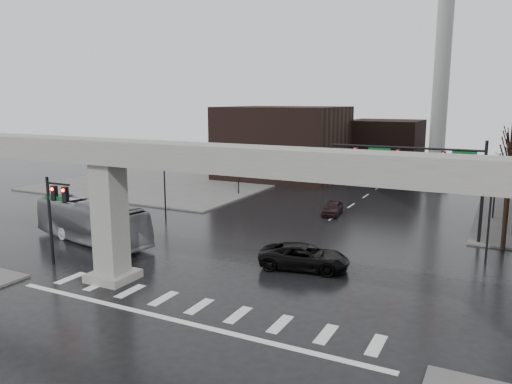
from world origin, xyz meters
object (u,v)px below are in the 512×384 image
signal_mast_arm (432,166)px  city_bus (92,222)px  pickup_truck (304,257)px  far_car (333,208)px

signal_mast_arm → city_bus: signal_mast_arm is taller
signal_mast_arm → pickup_truck: signal_mast_arm is taller
far_car → signal_mast_arm: bearing=-31.2°
city_bus → signal_mast_arm: bearing=-49.0°
pickup_truck → city_bus: 17.27m
signal_mast_arm → far_car: signal_mast_arm is taller
pickup_truck → far_car: size_ratio=1.51×
pickup_truck → far_car: (-3.27, 15.91, -0.16)m
city_bus → far_car: 22.35m
signal_mast_arm → city_bus: size_ratio=1.04×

